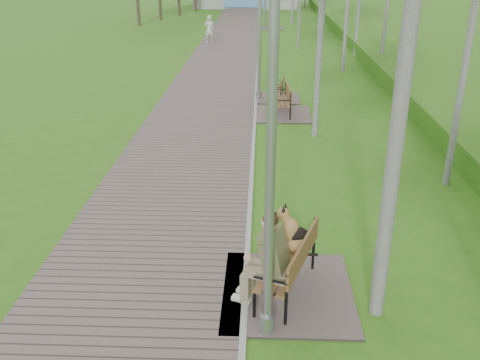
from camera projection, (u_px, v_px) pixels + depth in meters
name	position (u px, v px, depth m)	size (l,w,h in m)	color
walkway	(222.00, 62.00, 26.25)	(3.50, 67.00, 0.04)	#685A54
kerb	(258.00, 62.00, 26.18)	(0.10, 67.00, 0.05)	#999993
bench_main	(282.00, 267.00, 8.20)	(2.03, 2.26, 1.77)	#685A54
bench_second	(281.00, 108.00, 17.67)	(1.90, 2.11, 1.17)	#685A54
bench_third	(277.00, 94.00, 19.66)	(1.57, 1.75, 0.97)	#685A54
bench_far	(272.00, 26.00, 37.90)	(1.60, 1.77, 0.98)	#685A54
lamp_post_near	(271.00, 163.00, 6.54)	(0.21, 0.21, 5.51)	#909398
lamp_post_second	(259.00, 26.00, 18.67)	(0.21, 0.21, 5.55)	#909398
pedestrian_near	(209.00, 30.00, 31.28)	(0.61, 0.40, 1.66)	beige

